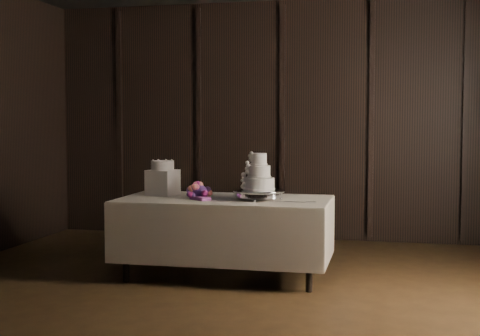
% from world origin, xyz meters
% --- Properties ---
extents(room, '(6.08, 7.08, 3.08)m').
position_xyz_m(room, '(0.00, 0.00, 1.50)').
color(room, black).
rests_on(room, ground).
extents(display_table, '(2.00, 1.06, 0.76)m').
position_xyz_m(display_table, '(-0.18, 1.23, 0.42)').
color(display_table, silver).
rests_on(display_table, ground).
extents(cake_stand, '(0.59, 0.59, 0.09)m').
position_xyz_m(cake_stand, '(0.16, 1.18, 0.81)').
color(cake_stand, silver).
rests_on(cake_stand, display_table).
extents(wedding_cake, '(0.33, 0.29, 0.34)m').
position_xyz_m(wedding_cake, '(0.14, 1.17, 0.99)').
color(wedding_cake, white).
rests_on(wedding_cake, cake_stand).
extents(bouquet, '(0.48, 0.50, 0.19)m').
position_xyz_m(bouquet, '(-0.42, 1.16, 0.83)').
color(bouquet, '#DE596B').
rests_on(bouquet, display_table).
extents(box_pedestal, '(0.31, 0.31, 0.25)m').
position_xyz_m(box_pedestal, '(-0.84, 1.35, 0.89)').
color(box_pedestal, white).
rests_on(box_pedestal, display_table).
extents(small_cake, '(0.27, 0.27, 0.09)m').
position_xyz_m(small_cake, '(-0.84, 1.35, 1.06)').
color(small_cake, white).
rests_on(small_cake, box_pedestal).
extents(cake_knife, '(0.37, 0.06, 0.01)m').
position_xyz_m(cake_knife, '(0.48, 1.03, 0.77)').
color(cake_knife, silver).
rests_on(cake_knife, display_table).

